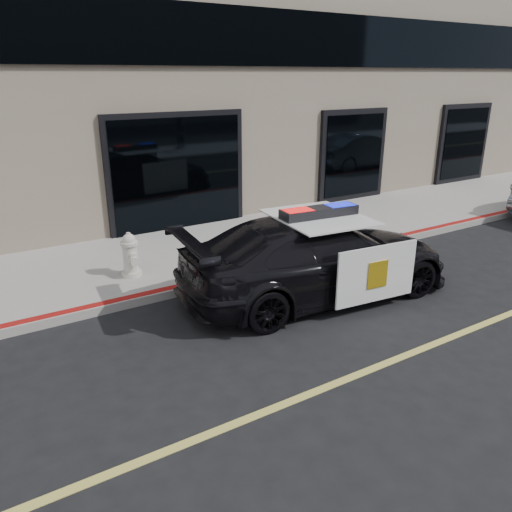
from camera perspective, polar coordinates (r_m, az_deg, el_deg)
ground at (r=7.84m, az=20.15°, el=-9.25°), size 120.00×120.00×0.00m
sidewalk_n at (r=11.43m, az=-0.54°, el=1.72°), size 60.00×3.50×0.15m
police_car at (r=8.65m, az=7.02°, el=-0.09°), size 3.00×5.29×1.60m
fire_hydrant at (r=9.44m, az=-14.16°, el=0.04°), size 0.37×0.52×0.83m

